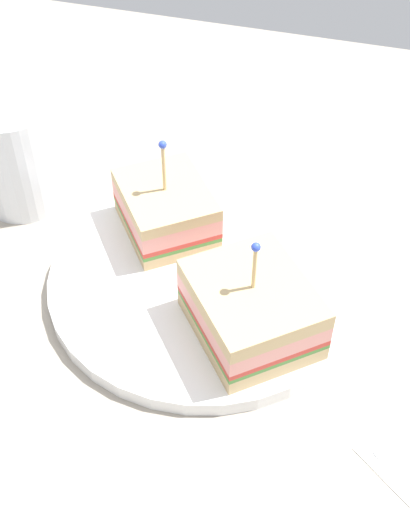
# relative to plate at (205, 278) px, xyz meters

# --- Properties ---
(ground_plane) EXTENTS (0.99, 0.99, 0.02)m
(ground_plane) POSITION_rel_plate_xyz_m (0.00, 0.00, -0.02)
(ground_plane) COLOR #9E9384
(plate) EXTENTS (0.27, 0.27, 0.01)m
(plate) POSITION_rel_plate_xyz_m (0.00, 0.00, 0.00)
(plate) COLOR white
(plate) RESTS_ON ground_plane
(sandwich_half_front) EXTENTS (0.12, 0.12, 0.10)m
(sandwich_half_front) POSITION_rel_plate_xyz_m (-0.05, 0.04, 0.03)
(sandwich_half_front) COLOR tan
(sandwich_half_front) RESTS_ON plate
(sandwich_half_back) EXTENTS (0.13, 0.13, 0.09)m
(sandwich_half_back) POSITION_rel_plate_xyz_m (0.05, -0.05, 0.03)
(sandwich_half_back) COLOR tan
(sandwich_half_back) RESTS_ON plate
(drink_glass) EXTENTS (0.08, 0.08, 0.10)m
(drink_glass) POSITION_rel_plate_xyz_m (-0.21, 0.06, 0.04)
(drink_glass) COLOR gold
(drink_glass) RESTS_ON ground_plane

